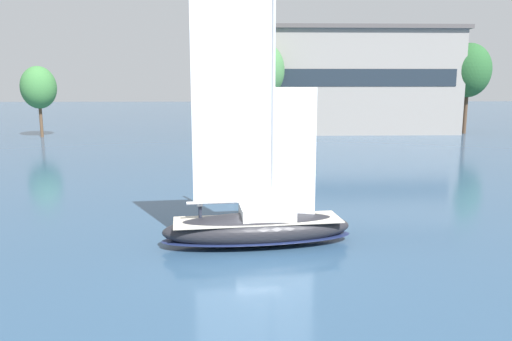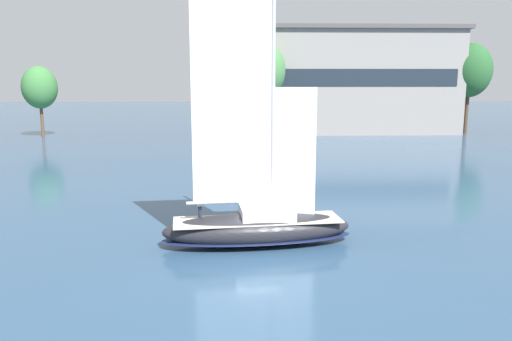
{
  "view_description": "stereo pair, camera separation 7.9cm",
  "coord_description": "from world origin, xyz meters",
  "px_view_note": "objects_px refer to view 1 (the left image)",
  "views": [
    {
      "loc": [
        -1.05,
        -28.44,
        9.64
      ],
      "look_at": [
        0.0,
        3.0,
        3.92
      ],
      "focal_mm": 35.0,
      "sensor_mm": 36.0,
      "label": 1
    },
    {
      "loc": [
        -0.97,
        -28.44,
        9.64
      ],
      "look_at": [
        0.0,
        3.0,
        3.92
      ],
      "focal_mm": 35.0,
      "sensor_mm": 36.0,
      "label": 2
    }
  ],
  "objects_px": {
    "tree_shore_left": "(261,71)",
    "tree_shore_center": "(468,71)",
    "sailboat_moored_near_marina": "(226,162)",
    "sailboat_main": "(258,225)",
    "tree_shore_right": "(39,88)"
  },
  "relations": [
    {
      "from": "tree_shore_center",
      "to": "sailboat_moored_near_marina",
      "type": "xyz_separation_m",
      "value": [
        -42.59,
        -34.46,
        -10.66
      ]
    },
    {
      "from": "tree_shore_center",
      "to": "sailboat_main",
      "type": "bearing_deg",
      "value": -123.16
    },
    {
      "from": "tree_shore_right",
      "to": "sailboat_main",
      "type": "height_order",
      "value": "sailboat_main"
    },
    {
      "from": "tree_shore_center",
      "to": "sailboat_moored_near_marina",
      "type": "height_order",
      "value": "tree_shore_center"
    },
    {
      "from": "tree_shore_left",
      "to": "tree_shore_right",
      "type": "height_order",
      "value": "tree_shore_left"
    },
    {
      "from": "tree_shore_center",
      "to": "tree_shore_left",
      "type": "bearing_deg",
      "value": -172.15
    },
    {
      "from": "tree_shore_left",
      "to": "tree_shore_right",
      "type": "xyz_separation_m",
      "value": [
        -37.53,
        1.77,
        -2.79
      ]
    },
    {
      "from": "tree_shore_right",
      "to": "sailboat_main",
      "type": "distance_m",
      "value": 67.94
    },
    {
      "from": "tree_shore_left",
      "to": "sailboat_moored_near_marina",
      "type": "distance_m",
      "value": 31.57
    },
    {
      "from": "tree_shore_left",
      "to": "sailboat_main",
      "type": "xyz_separation_m",
      "value": [
        -2.64,
        -56.08,
        -9.97
      ]
    },
    {
      "from": "tree_shore_center",
      "to": "tree_shore_right",
      "type": "height_order",
      "value": "tree_shore_center"
    },
    {
      "from": "tree_shore_left",
      "to": "sailboat_moored_near_marina",
      "type": "bearing_deg",
      "value": -100.11
    },
    {
      "from": "tree_shore_left",
      "to": "tree_shore_center",
      "type": "relative_size",
      "value": 0.99
    },
    {
      "from": "sailboat_main",
      "to": "tree_shore_right",
      "type": "bearing_deg",
      "value": 121.1
    },
    {
      "from": "sailboat_main",
      "to": "tree_shore_left",
      "type": "bearing_deg",
      "value": 87.31
    }
  ]
}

